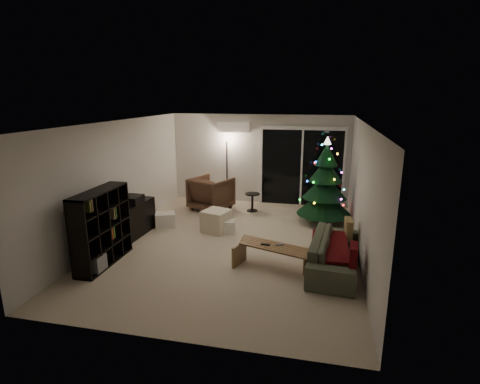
{
  "coord_description": "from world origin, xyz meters",
  "views": [
    {
      "loc": [
        1.73,
        -7.07,
        3.01
      ],
      "look_at": [
        0.1,
        0.3,
        1.05
      ],
      "focal_mm": 28.0,
      "sensor_mm": 36.0,
      "label": 1
    }
  ],
  "objects_px": {
    "media_cabinet": "(134,219)",
    "armchair": "(211,194)",
    "bookshelf": "(93,227)",
    "sofa": "(335,253)",
    "coffee_table": "(273,257)",
    "christmas_tree": "(325,181)"
  },
  "relations": [
    {
      "from": "bookshelf",
      "to": "media_cabinet",
      "type": "xyz_separation_m",
      "value": [
        0.0,
        1.47,
        -0.33
      ]
    },
    {
      "from": "media_cabinet",
      "to": "armchair",
      "type": "relative_size",
      "value": 1.2
    },
    {
      "from": "bookshelf",
      "to": "coffee_table",
      "type": "distance_m",
      "value": 3.3
    },
    {
      "from": "sofa",
      "to": "coffee_table",
      "type": "height_order",
      "value": "sofa"
    },
    {
      "from": "media_cabinet",
      "to": "sofa",
      "type": "relative_size",
      "value": 0.58
    },
    {
      "from": "bookshelf",
      "to": "armchair",
      "type": "bearing_deg",
      "value": 49.41
    },
    {
      "from": "armchair",
      "to": "sofa",
      "type": "height_order",
      "value": "armchair"
    },
    {
      "from": "sofa",
      "to": "coffee_table",
      "type": "distance_m",
      "value": 1.09
    },
    {
      "from": "armchair",
      "to": "coffee_table",
      "type": "distance_m",
      "value": 3.79
    },
    {
      "from": "bookshelf",
      "to": "coffee_table",
      "type": "height_order",
      "value": "bookshelf"
    },
    {
      "from": "media_cabinet",
      "to": "bookshelf",
      "type": "bearing_deg",
      "value": -87.21
    },
    {
      "from": "media_cabinet",
      "to": "christmas_tree",
      "type": "relative_size",
      "value": 0.56
    },
    {
      "from": "bookshelf",
      "to": "sofa",
      "type": "bearing_deg",
      "value": -14.14
    },
    {
      "from": "bookshelf",
      "to": "media_cabinet",
      "type": "bearing_deg",
      "value": 66.6
    },
    {
      "from": "armchair",
      "to": "christmas_tree",
      "type": "height_order",
      "value": "christmas_tree"
    },
    {
      "from": "sofa",
      "to": "christmas_tree",
      "type": "xyz_separation_m",
      "value": [
        -0.21,
        2.46,
        0.75
      ]
    },
    {
      "from": "media_cabinet",
      "to": "armchair",
      "type": "bearing_deg",
      "value": 65.38
    },
    {
      "from": "coffee_table",
      "to": "christmas_tree",
      "type": "xyz_separation_m",
      "value": [
        0.86,
        2.66,
        0.83
      ]
    },
    {
      "from": "bookshelf",
      "to": "christmas_tree",
      "type": "xyz_separation_m",
      "value": [
        4.09,
        3.16,
        0.35
      ]
    },
    {
      "from": "bookshelf",
      "to": "sofa",
      "type": "relative_size",
      "value": 0.69
    },
    {
      "from": "armchair",
      "to": "coffee_table",
      "type": "relative_size",
      "value": 0.74
    },
    {
      "from": "coffee_table",
      "to": "christmas_tree",
      "type": "relative_size",
      "value": 0.63
    }
  ]
}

